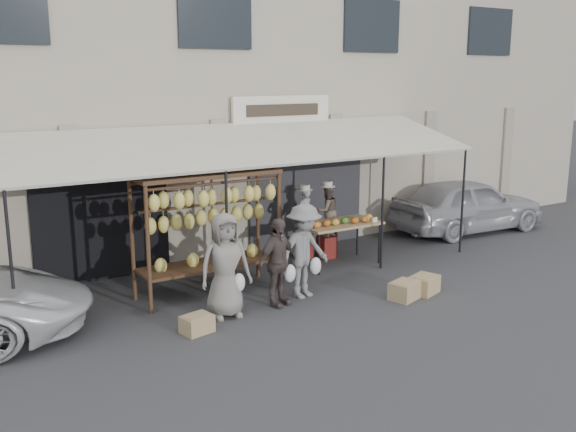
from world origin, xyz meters
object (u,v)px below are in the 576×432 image
(banana_rack, at_px, (208,210))
(customer_right, at_px, (304,251))
(crate_near_b, at_px, (424,285))
(crate_far, at_px, (197,324))
(vendor_right, at_px, (327,211))
(crate_near_a, at_px, (405,290))
(sedan, at_px, (468,205))
(vendor_left, at_px, (305,214))
(customer_mid, at_px, (277,262))
(produce_table, at_px, (341,224))
(customer_left, at_px, (225,265))

(banana_rack, bearing_deg, customer_right, -36.09)
(crate_near_b, bearing_deg, crate_far, 173.12)
(vendor_right, bearing_deg, customer_right, 47.76)
(vendor_right, distance_m, crate_near_a, 3.05)
(crate_near_b, bearing_deg, crate_near_a, -174.40)
(crate_far, relative_size, sedan, 0.11)
(vendor_left, xyz_separation_m, crate_far, (-3.67, -2.54, -0.84))
(customer_mid, relative_size, customer_right, 0.91)
(produce_table, xyz_separation_m, crate_far, (-4.02, -1.72, -0.74))
(crate_far, bearing_deg, sedan, 15.69)
(sedan, bearing_deg, crate_far, 110.02)
(crate_far, bearing_deg, crate_near_b, -6.88)
(customer_right, relative_size, crate_near_b, 3.17)
(customer_right, xyz_separation_m, sedan, (6.21, 1.90, -0.16))
(crate_near_b, bearing_deg, customer_right, 152.93)
(crate_near_b, bearing_deg, produce_table, 96.03)
(vendor_right, xyz_separation_m, customer_mid, (-2.43, -1.97, -0.27))
(produce_table, relative_size, vendor_left, 1.50)
(vendor_right, relative_size, crate_near_a, 2.15)
(banana_rack, relative_size, crate_far, 5.70)
(crate_near_a, bearing_deg, customer_right, 143.91)
(banana_rack, height_order, vendor_left, banana_rack)
(crate_near_a, distance_m, crate_far, 3.79)
(banana_rack, xyz_separation_m, vendor_left, (2.73, 1.05, -0.60))
(customer_right, relative_size, crate_far, 3.71)
(produce_table, height_order, customer_mid, customer_mid)
(crate_near_a, bearing_deg, sedan, 31.82)
(crate_near_b, bearing_deg, vendor_right, 93.08)
(crate_far, bearing_deg, customer_left, 29.00)
(produce_table, distance_m, customer_right, 2.12)
(banana_rack, xyz_separation_m, crate_near_a, (2.81, -2.05, -1.42))
(produce_table, xyz_separation_m, vendor_right, (0.08, 0.61, 0.17))
(vendor_right, relative_size, crate_far, 2.47)
(banana_rack, bearing_deg, produce_table, 4.43)
(customer_mid, bearing_deg, crate_near_a, -41.95)
(sedan, bearing_deg, customer_right, 111.34)
(customer_left, xyz_separation_m, sedan, (7.81, 2.00, -0.18))
(crate_near_b, bearing_deg, sedan, 34.38)
(crate_near_a, relative_size, sedan, 0.13)
(customer_right, height_order, crate_near_a, customer_right)
(crate_near_a, bearing_deg, produce_table, 82.99)
(produce_table, xyz_separation_m, customer_right, (-1.73, -1.23, -0.03))
(banana_rack, relative_size, customer_mid, 1.69)
(vendor_left, bearing_deg, crate_near_b, 83.99)
(vendor_left, bearing_deg, banana_rack, 4.01)
(crate_near_b, bearing_deg, vendor_left, 101.02)
(customer_mid, bearing_deg, vendor_left, 29.68)
(banana_rack, bearing_deg, vendor_left, 21.04)
(crate_far, bearing_deg, vendor_right, 29.58)
(produce_table, bearing_deg, customer_mid, -149.94)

